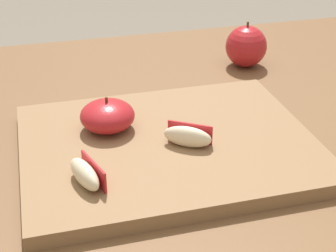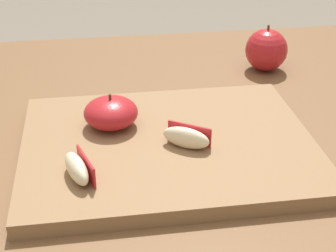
{
  "view_description": "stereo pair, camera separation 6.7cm",
  "coord_description": "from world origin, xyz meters",
  "px_view_note": "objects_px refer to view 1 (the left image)",
  "views": [
    {
      "loc": [
        -0.11,
        -0.61,
        1.11
      ],
      "look_at": [
        0.04,
        -0.05,
        0.79
      ],
      "focal_mm": 56.35,
      "sensor_mm": 36.0,
      "label": 1
    },
    {
      "loc": [
        -0.05,
        -0.63,
        1.11
      ],
      "look_at": [
        0.04,
        -0.05,
        0.79
      ],
      "focal_mm": 56.35,
      "sensor_mm": 36.0,
      "label": 2
    }
  ],
  "objects_px": {
    "cutting_board": "(168,146)",
    "apple_wedge_back": "(86,174)",
    "apple_wedge_near_knife": "(188,136)",
    "whole_apple_crimson": "(246,46)",
    "apple_half_skin_up": "(108,116)"
  },
  "relations": [
    {
      "from": "cutting_board",
      "to": "apple_wedge_near_knife",
      "type": "relative_size",
      "value": 5.97
    },
    {
      "from": "apple_half_skin_up",
      "to": "apple_wedge_near_knife",
      "type": "bearing_deg",
      "value": -36.53
    },
    {
      "from": "apple_wedge_back",
      "to": "apple_wedge_near_knife",
      "type": "bearing_deg",
      "value": 20.47
    },
    {
      "from": "apple_wedge_near_knife",
      "to": "cutting_board",
      "type": "bearing_deg",
      "value": 133.87
    },
    {
      "from": "apple_wedge_near_knife",
      "to": "whole_apple_crimson",
      "type": "relative_size",
      "value": 0.77
    },
    {
      "from": "cutting_board",
      "to": "apple_wedge_back",
      "type": "distance_m",
      "value": 0.14
    },
    {
      "from": "apple_wedge_near_knife",
      "to": "apple_half_skin_up",
      "type": "bearing_deg",
      "value": 143.47
    },
    {
      "from": "cutting_board",
      "to": "apple_half_skin_up",
      "type": "bearing_deg",
      "value": 146.79
    },
    {
      "from": "whole_apple_crimson",
      "to": "apple_half_skin_up",
      "type": "bearing_deg",
      "value": -144.02
    },
    {
      "from": "apple_wedge_near_knife",
      "to": "whole_apple_crimson",
      "type": "distance_m",
      "value": 0.33
    },
    {
      "from": "cutting_board",
      "to": "apple_wedge_near_knife",
      "type": "bearing_deg",
      "value": -46.13
    },
    {
      "from": "apple_wedge_back",
      "to": "whole_apple_crimson",
      "type": "bearing_deg",
      "value": 44.61
    },
    {
      "from": "apple_half_skin_up",
      "to": "cutting_board",
      "type": "bearing_deg",
      "value": -33.21
    },
    {
      "from": "cutting_board",
      "to": "apple_half_skin_up",
      "type": "relative_size",
      "value": 5.16
    },
    {
      "from": "apple_wedge_back",
      "to": "whole_apple_crimson",
      "type": "height_order",
      "value": "whole_apple_crimson"
    }
  ]
}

